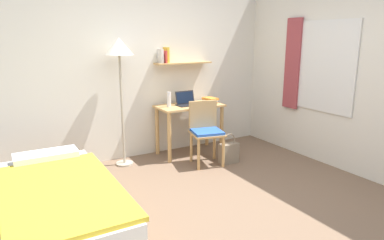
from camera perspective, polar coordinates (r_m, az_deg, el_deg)
ground_plane at (r=3.73m, az=5.19°, el=-14.30°), size 5.28×5.28×0.00m
wall_back at (r=5.10m, az=-7.72°, el=8.54°), size 4.40×0.27×2.60m
wall_right at (r=4.81m, az=25.53°, el=7.07°), size 0.10×4.40×2.60m
bed at (r=3.41m, az=-20.94°, el=-13.47°), size 0.94×1.98×0.54m
desk at (r=5.16m, az=-0.40°, el=0.81°), size 0.99×0.51×0.76m
desk_chair at (r=4.78m, az=2.29°, el=-1.56°), size 0.50×0.49×0.87m
standing_lamp at (r=4.65m, az=-11.98°, el=10.55°), size 0.37×0.37×1.74m
laptop at (r=5.12m, az=-0.95°, el=3.09°), size 0.31×0.21×0.20m
water_bottle at (r=4.97m, az=-3.86°, el=3.42°), size 0.06×0.06×0.22m
book_stack at (r=5.28m, az=2.98°, el=3.30°), size 0.19×0.25×0.08m
handbag at (r=4.90m, az=6.14°, el=-5.39°), size 0.27×0.13×0.43m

